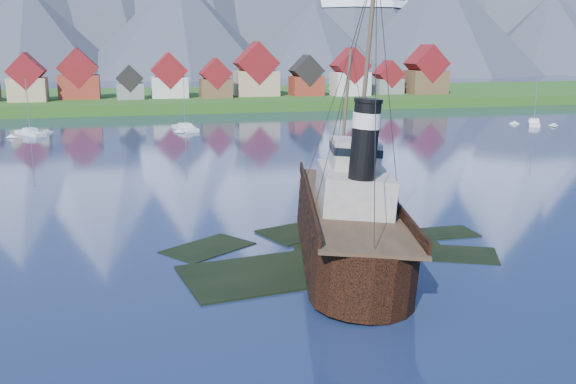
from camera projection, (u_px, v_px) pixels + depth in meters
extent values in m
plane|color=#182343|center=(318.00, 261.00, 56.78)|extent=(1400.00, 1400.00, 0.00)
cube|color=black|center=(291.00, 275.00, 54.24)|extent=(19.08, 11.42, 1.00)
cube|color=black|center=(365.00, 246.00, 62.09)|extent=(15.15, 9.76, 1.00)
cube|color=black|center=(311.00, 234.00, 65.83)|extent=(11.45, 9.06, 1.00)
cube|color=black|center=(446.00, 258.00, 58.81)|extent=(10.27, 8.34, 1.00)
cube|color=black|center=(208.00, 252.00, 60.38)|extent=(9.42, 8.68, 1.00)
cube|color=black|center=(445.00, 237.00, 65.18)|extent=(6.00, 4.00, 1.00)
cube|color=#1F4C15|center=(173.00, 103.00, 217.49)|extent=(600.00, 80.00, 3.20)
cube|color=#3F3D38|center=(183.00, 114.00, 181.56)|extent=(600.00, 2.50, 2.00)
cube|color=tan|center=(28.00, 89.00, 186.85)|extent=(10.50, 9.00, 6.80)
cube|color=maroon|center=(26.00, 71.00, 185.68)|extent=(10.69, 9.18, 10.69)
cube|color=maroon|center=(79.00, 87.00, 195.84)|extent=(12.00, 8.50, 7.20)
cube|color=maroon|center=(78.00, 68.00, 194.56)|extent=(12.22, 8.67, 12.22)
cube|color=slate|center=(130.00, 91.00, 194.97)|extent=(8.00, 7.00, 4.80)
cube|color=black|center=(130.00, 78.00, 194.12)|extent=(8.15, 7.14, 8.15)
cube|color=beige|center=(169.00, 87.00, 200.51)|extent=(11.00, 9.50, 6.40)
cube|color=maroon|center=(169.00, 70.00, 199.37)|extent=(11.20, 9.69, 11.20)
cube|color=brown|center=(216.00, 88.00, 200.15)|extent=(9.50, 8.00, 5.80)
cube|color=maroon|center=(215.00, 73.00, 199.14)|extent=(9.67, 8.16, 9.67)
cube|color=tan|center=(256.00, 83.00, 208.00)|extent=(13.50, 10.00, 8.00)
cube|color=maroon|center=(256.00, 63.00, 206.57)|extent=(13.75, 10.20, 13.75)
cube|color=maroon|center=(306.00, 86.00, 209.20)|extent=(10.00, 8.50, 6.20)
cube|color=black|center=(306.00, 71.00, 208.11)|extent=(10.18, 8.67, 10.18)
cube|color=beige|center=(350.00, 84.00, 209.58)|extent=(11.50, 9.00, 7.50)
cube|color=maroon|center=(350.00, 66.00, 208.29)|extent=(11.71, 9.18, 11.71)
cube|color=slate|center=(388.00, 86.00, 217.23)|extent=(9.00, 7.50, 5.00)
cube|color=maroon|center=(388.00, 74.00, 216.32)|extent=(9.16, 7.65, 9.16)
cube|color=brown|center=(426.00, 82.00, 218.15)|extent=(12.50, 10.00, 7.80)
cube|color=maroon|center=(427.00, 63.00, 216.79)|extent=(12.73, 10.20, 12.73)
cone|color=#2D333D|center=(28.00, 33.00, 387.57)|extent=(120.00, 120.00, 58.00)
cone|color=#2D333D|center=(179.00, 27.00, 403.55)|extent=(136.00, 136.00, 66.00)
cone|color=#2D333D|center=(314.00, 40.00, 430.69)|extent=(110.00, 110.00, 50.00)
cone|color=#2D333D|center=(439.00, 22.00, 446.68)|extent=(150.00, 150.00, 75.00)
cone|color=#2D333D|center=(550.00, 34.00, 470.87)|extent=(124.00, 124.00, 60.00)
cube|color=black|center=(345.00, 230.00, 57.45)|extent=(7.78, 22.40, 4.67)
cone|color=black|center=(302.00, 195.00, 71.18)|extent=(7.78, 7.78, 7.78)
cylinder|color=black|center=(396.00, 271.00, 46.86)|extent=(7.78, 7.78, 4.67)
cube|color=#4C3826|center=(346.00, 203.00, 56.91)|extent=(7.62, 29.55, 0.28)
cube|color=black|center=(305.00, 200.00, 55.90)|extent=(0.22, 28.62, 1.00)
cube|color=black|center=(385.00, 196.00, 57.69)|extent=(0.22, 28.62, 1.00)
cube|color=#ADA89E|center=(352.00, 189.00, 54.96)|extent=(5.78, 9.44, 3.33)
cube|color=#ADA89E|center=(349.00, 154.00, 55.37)|extent=(4.00, 4.44, 2.44)
cylinder|color=black|center=(370.00, 140.00, 50.44)|extent=(2.11, 2.11, 6.22)
cylinder|color=silver|center=(370.00, 120.00, 50.10)|extent=(2.22, 2.22, 1.22)
cylinder|color=#473828|center=(317.00, 117.00, 63.81)|extent=(0.31, 0.31, 13.33)
cylinder|color=#473828|center=(360.00, 54.00, 51.41)|extent=(0.36, 0.36, 14.44)
cube|color=silver|center=(30.00, 135.00, 137.63)|extent=(7.42, 9.55, 1.31)
cube|color=silver|center=(30.00, 130.00, 137.40)|extent=(3.31, 3.48, 0.76)
cylinder|color=gray|center=(28.00, 105.00, 136.23)|extent=(0.15, 0.15, 11.33)
cube|color=silver|center=(534.00, 125.00, 155.20)|extent=(7.28, 9.54, 1.38)
cube|color=silver|center=(534.00, 120.00, 154.96)|extent=(3.27, 3.45, 0.80)
cylinder|color=gray|center=(536.00, 97.00, 153.73)|extent=(0.16, 0.16, 11.93)
cube|color=silver|center=(185.00, 129.00, 146.29)|extent=(5.37, 11.10, 1.29)
cube|color=silver|center=(185.00, 125.00, 146.06)|extent=(3.07, 3.52, 0.75)
cylinder|color=gray|center=(184.00, 102.00, 144.90)|extent=(0.15, 0.15, 11.20)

